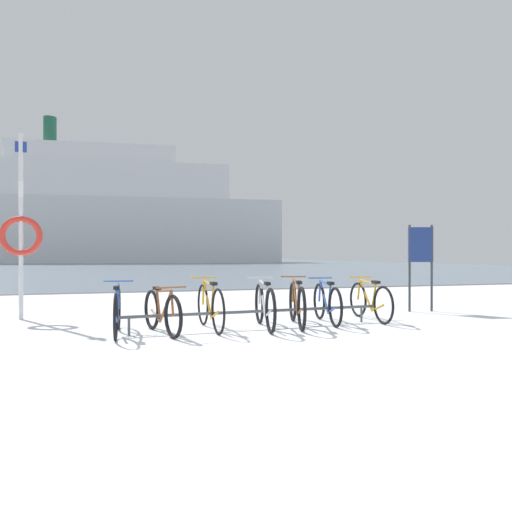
{
  "coord_description": "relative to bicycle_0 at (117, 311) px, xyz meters",
  "views": [
    {
      "loc": [
        -1.35,
        -4.72,
        1.22
      ],
      "look_at": [
        0.98,
        3.82,
        1.2
      ],
      "focal_mm": 30.48,
      "sensor_mm": 36.0,
      "label": 1
    }
  ],
  "objects": [
    {
      "name": "bicycle_6",
      "position": [
        4.48,
        0.31,
        -0.01
      ],
      "size": [
        0.46,
        1.65,
        0.8
      ],
      "color": "black",
      "rests_on": "ground"
    },
    {
      "name": "bike_rack",
      "position": [
        2.2,
        0.03,
        -0.1
      ],
      "size": [
        4.5,
        0.35,
        0.31
      ],
      "color": "#4C5156",
      "rests_on": "ground"
    },
    {
      "name": "bicycle_1",
      "position": [
        0.66,
        -0.09,
        -0.03
      ],
      "size": [
        0.6,
        1.55,
        0.76
      ],
      "color": "black",
      "rests_on": "ground"
    },
    {
      "name": "info_sign",
      "position": [
        6.19,
        1.16,
        0.89
      ],
      "size": [
        0.55,
        0.14,
        1.87
      ],
      "color": "#33383D",
      "rests_on": "ground"
    },
    {
      "name": "ferry_ship",
      "position": [
        -4.92,
        63.63,
        6.99
      ],
      "size": [
        53.98,
        14.82,
        21.94
      ],
      "color": "silver",
      "rests_on": "ground"
    },
    {
      "name": "ground",
      "position": [
        1.65,
        51.7,
        -0.41
      ],
      "size": [
        80.0,
        132.0,
        0.08
      ],
      "color": "white"
    },
    {
      "name": "bicycle_2",
      "position": [
        1.44,
        0.1,
        0.01
      ],
      "size": [
        0.46,
        1.72,
        0.84
      ],
      "color": "black",
      "rests_on": "ground"
    },
    {
      "name": "bicycle_5",
      "position": [
        3.56,
        0.22,
        -0.01
      ],
      "size": [
        0.46,
        1.63,
        0.8
      ],
      "color": "black",
      "rests_on": "ground"
    },
    {
      "name": "bicycle_0",
      "position": [
        0.0,
        0.0,
        0.0
      ],
      "size": [
        0.46,
        1.67,
        0.81
      ],
      "color": "black",
      "rests_on": "ground"
    },
    {
      "name": "rescue_post",
      "position": [
        -1.83,
        2.13,
        1.3
      ],
      "size": [
        0.76,
        0.12,
        3.51
      ],
      "color": "silver",
      "rests_on": "ground"
    },
    {
      "name": "bicycle_4",
      "position": [
        2.94,
        0.07,
        0.01
      ],
      "size": [
        0.54,
        1.75,
        0.84
      ],
      "color": "black",
      "rests_on": "ground"
    },
    {
      "name": "bicycle_3",
      "position": [
        2.33,
        -0.02,
        0.01
      ],
      "size": [
        0.46,
        1.72,
        0.83
      ],
      "color": "black",
      "rests_on": "ground"
    }
  ]
}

